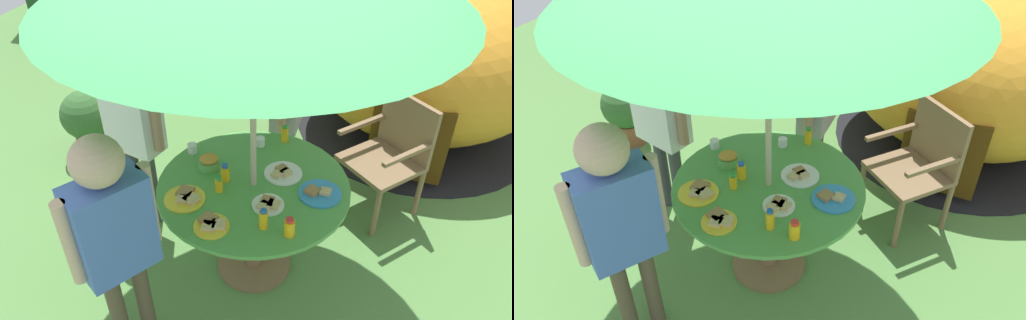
% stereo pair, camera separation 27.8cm
% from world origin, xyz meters
% --- Properties ---
extents(ground_plane, '(10.00, 10.00, 0.02)m').
position_xyz_m(ground_plane, '(0.00, 0.00, -0.01)').
color(ground_plane, '#548442').
extents(garden_table, '(1.16, 1.16, 0.71)m').
position_xyz_m(garden_table, '(0.00, 0.00, 0.55)').
color(garden_table, brown).
rests_on(garden_table, ground_plane).
extents(wooden_chair, '(0.68, 0.68, 0.91)m').
position_xyz_m(wooden_chair, '(0.77, 0.91, 0.51)').
color(wooden_chair, brown).
rests_on(wooden_chair, ground_plane).
extents(dome_tent, '(2.27, 2.27, 1.47)m').
position_xyz_m(dome_tent, '(0.92, 2.14, 0.73)').
color(dome_tent, orange).
rests_on(dome_tent, ground_plane).
extents(potted_plant, '(0.43, 0.43, 0.61)m').
position_xyz_m(potted_plant, '(-1.78, 0.82, 0.36)').
color(potted_plant, brown).
rests_on(potted_plant, ground_plane).
extents(child_in_grey_shirt, '(0.23, 0.46, 1.36)m').
position_xyz_m(child_in_grey_shirt, '(-0.02, 0.89, 0.87)').
color(child_in_grey_shirt, brown).
rests_on(child_in_grey_shirt, ground_plane).
extents(child_in_white_shirt, '(0.47, 0.29, 1.44)m').
position_xyz_m(child_in_white_shirt, '(-0.91, 0.22, 0.92)').
color(child_in_white_shirt, '#3F3F47').
rests_on(child_in_white_shirt, ground_plane).
extents(child_in_blue_shirt, '(0.37, 0.43, 1.44)m').
position_xyz_m(child_in_blue_shirt, '(-0.47, -0.76, 0.92)').
color(child_in_blue_shirt, brown).
rests_on(child_in_blue_shirt, ground_plane).
extents(snack_bowl, '(0.14, 0.14, 0.08)m').
position_xyz_m(snack_bowl, '(-0.32, 0.08, 0.75)').
color(snack_bowl, '#66B259').
rests_on(snack_bowl, garden_table).
extents(plate_center_back, '(0.19, 0.19, 0.03)m').
position_xyz_m(plate_center_back, '(0.14, -0.16, 0.73)').
color(plate_center_back, white).
rests_on(plate_center_back, garden_table).
extents(plate_near_right, '(0.24, 0.24, 0.03)m').
position_xyz_m(plate_near_right, '(0.14, 0.15, 0.72)').
color(plate_near_right, white).
rests_on(plate_near_right, garden_table).
extents(plate_far_right, '(0.20, 0.20, 0.03)m').
position_xyz_m(plate_far_right, '(-0.11, -0.41, 0.73)').
color(plate_far_right, yellow).
rests_on(plate_far_right, garden_table).
extents(plate_back_edge, '(0.24, 0.24, 0.03)m').
position_xyz_m(plate_back_edge, '(-0.33, -0.25, 0.73)').
color(plate_back_edge, yellow).
rests_on(plate_back_edge, garden_table).
extents(plate_near_left, '(0.26, 0.26, 0.03)m').
position_xyz_m(plate_near_left, '(0.40, 0.03, 0.72)').
color(plate_near_left, '#338CD8').
rests_on(plate_near_left, garden_table).
extents(juice_bottle_far_left, '(0.05, 0.05, 0.13)m').
position_xyz_m(juice_bottle_far_left, '(0.16, -0.33, 0.77)').
color(juice_bottle_far_left, yellow).
rests_on(juice_bottle_far_left, garden_table).
extents(juice_bottle_center_front, '(0.05, 0.05, 0.12)m').
position_xyz_m(juice_bottle_center_front, '(0.06, 0.50, 0.77)').
color(juice_bottle_center_front, yellow).
rests_on(juice_bottle_center_front, garden_table).
extents(juice_bottle_mid_left, '(0.06, 0.06, 0.12)m').
position_xyz_m(juice_bottle_mid_left, '(0.31, -0.35, 0.77)').
color(juice_bottle_mid_left, yellow).
rests_on(juice_bottle_mid_left, garden_table).
extents(juice_bottle_mid_right, '(0.06, 0.06, 0.12)m').
position_xyz_m(juice_bottle_mid_right, '(-0.18, -0.01, 0.77)').
color(juice_bottle_mid_right, yellow).
rests_on(juice_bottle_mid_right, garden_table).
extents(juice_bottle_front_edge, '(0.05, 0.05, 0.10)m').
position_xyz_m(juice_bottle_front_edge, '(-0.18, -0.12, 0.76)').
color(juice_bottle_front_edge, yellow).
rests_on(juice_bottle_front_edge, garden_table).
extents(cup_near, '(0.06, 0.06, 0.06)m').
position_xyz_m(cup_near, '(-0.48, 0.20, 0.75)').
color(cup_near, white).
rests_on(cup_near, garden_table).
extents(cup_far, '(0.06, 0.06, 0.06)m').
position_xyz_m(cup_far, '(-0.08, 0.40, 0.74)').
color(cup_far, white).
rests_on(cup_far, garden_table).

